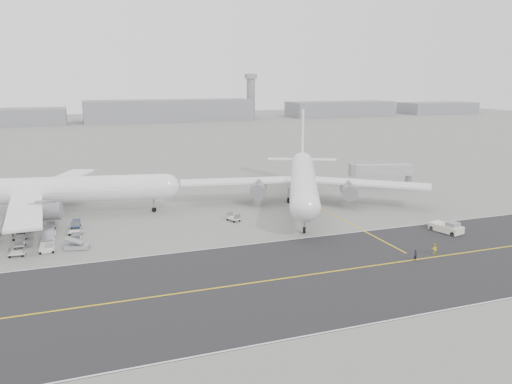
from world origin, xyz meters
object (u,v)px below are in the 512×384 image
object	(u,v)px
control_tower	(251,95)
ground_crew_a	(415,255)
airliner_a	(44,190)
ground_crew_b	(434,249)
pushback_tug	(447,228)
jet_bridge	(382,171)
airliner_b	(303,179)

from	to	relation	value
control_tower	ground_crew_a	size ratio (longest dim) A/B	17.92
airliner_a	ground_crew_a	world-z (taller)	airliner_a
ground_crew_a	ground_crew_b	size ratio (longest dim) A/B	1.00
control_tower	pushback_tug	distance (m)	279.03
jet_bridge	airliner_a	bearing A→B (deg)	-162.77
control_tower	airliner_a	world-z (taller)	control_tower
control_tower	airliner_b	size ratio (longest dim) A/B	0.58
pushback_tug	ground_crew_b	size ratio (longest dim) A/B	4.44
jet_bridge	ground_crew_b	xyz separation A→B (m)	(-20.20, -45.93, -3.56)
airliner_b	ground_crew_a	distance (m)	39.73
ground_crew_a	ground_crew_b	xyz separation A→B (m)	(4.83, 1.54, -0.00)
airliner_b	jet_bridge	bearing A→B (deg)	41.43
control_tower	airliner_b	xyz separation A→B (m)	(-71.73, -243.88, -10.61)
pushback_tug	ground_crew_b	xyz separation A→B (m)	(-9.94, -8.86, -0.03)
ground_crew_a	airliner_a	bearing A→B (deg)	123.57
control_tower	jet_bridge	xyz separation A→B (m)	(-45.77, -235.84, -11.82)
jet_bridge	ground_crew_a	world-z (taller)	jet_bridge
control_tower	pushback_tug	size ratio (longest dim) A/B	4.05
jet_bridge	ground_crew_a	size ratio (longest dim) A/B	9.71
airliner_a	airliner_b	size ratio (longest dim) A/B	1.02
airliner_b	ground_crew_a	world-z (taller)	airliner_b
pushback_tug	ground_crew_a	size ratio (longest dim) A/B	4.43
control_tower	ground_crew_a	bearing A→B (deg)	-104.03
airliner_a	pushback_tug	xyz separation A→B (m)	(70.26, -36.80, -4.58)
ground_crew_b	ground_crew_a	bearing A→B (deg)	42.05
ground_crew_a	control_tower	bearing A→B (deg)	59.92
jet_bridge	pushback_tug	bearing A→B (deg)	-88.44
control_tower	ground_crew_a	distance (m)	292.43
ground_crew_a	ground_crew_b	bearing A→B (deg)	1.65
ground_crew_b	pushback_tug	bearing A→B (deg)	-113.93
airliner_b	ground_crew_b	world-z (taller)	airliner_b
ground_crew_b	control_tower	bearing A→B (deg)	-78.83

